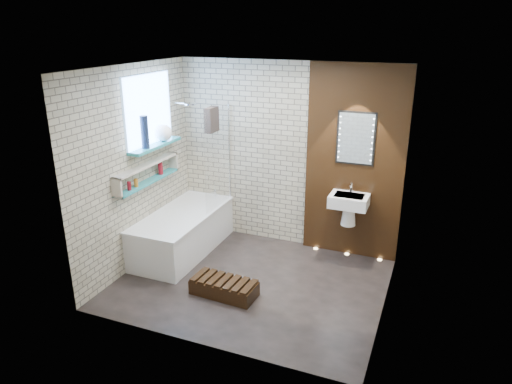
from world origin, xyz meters
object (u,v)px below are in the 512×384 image
at_px(bathtub, 183,232).
at_px(washbasin, 349,205).
at_px(walnut_step, 224,288).
at_px(bath_screen, 218,158).
at_px(led_mirror, 356,138).

distance_m(bathtub, washbasin, 2.32).
bearing_deg(bathtub, washbasin, 16.01).
xyz_separation_m(bathtub, washbasin, (2.17, 0.62, 0.50)).
bearing_deg(bathtub, walnut_step, -38.84).
distance_m(bathtub, bath_screen, 1.14).
height_order(bathtub, bath_screen, bath_screen).
xyz_separation_m(bath_screen, walnut_step, (0.67, -1.27, -1.19)).
bearing_deg(bathtub, bath_screen, 51.10).
xyz_separation_m(bathtub, walnut_step, (1.03, -0.83, -0.20)).
xyz_separation_m(bath_screen, washbasin, (1.82, 0.18, -0.49)).
distance_m(bathtub, led_mirror, 2.68).
bearing_deg(walnut_step, bathtub, 141.16).
height_order(bathtub, walnut_step, bathtub).
height_order(washbasin, led_mirror, led_mirror).
bearing_deg(bathtub, led_mirror, 19.78).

